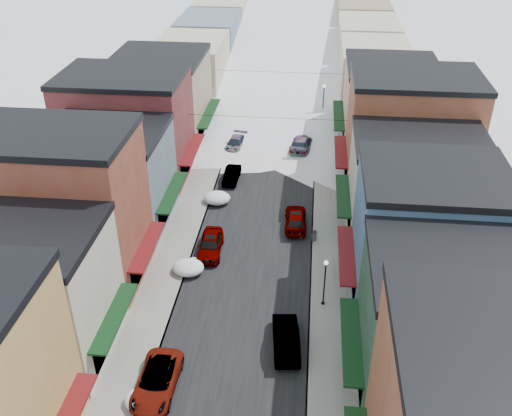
% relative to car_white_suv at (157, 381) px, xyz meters
% --- Properties ---
extents(road, '(10.00, 160.00, 0.01)m').
position_rel_car_white_suv_xyz_m(road, '(4.30, 50.32, -0.73)').
color(road, black).
rests_on(road, ground).
extents(sidewalk_left, '(3.20, 160.00, 0.15)m').
position_rel_car_white_suv_xyz_m(sidewalk_left, '(-2.30, 50.32, -0.66)').
color(sidewalk_left, gray).
rests_on(sidewalk_left, ground).
extents(sidewalk_right, '(3.20, 160.00, 0.15)m').
position_rel_car_white_suv_xyz_m(sidewalk_right, '(10.90, 50.32, -0.66)').
color(sidewalk_right, gray).
rests_on(sidewalk_right, ground).
extents(curb_left, '(0.10, 160.00, 0.15)m').
position_rel_car_white_suv_xyz_m(curb_left, '(-0.75, 50.32, -0.66)').
color(curb_left, slate).
rests_on(curb_left, ground).
extents(curb_right, '(0.10, 160.00, 0.15)m').
position_rel_car_white_suv_xyz_m(curb_right, '(9.35, 50.32, -0.66)').
color(curb_right, slate).
rests_on(curb_right, ground).
extents(bldg_l_cream, '(11.30, 8.20, 9.50)m').
position_rel_car_white_suv_xyz_m(bldg_l_cream, '(-8.89, 2.82, 4.02)').
color(bldg_l_cream, beige).
rests_on(bldg_l_cream, ground).
extents(bldg_l_brick_near, '(12.30, 8.20, 12.50)m').
position_rel_car_white_suv_xyz_m(bldg_l_brick_near, '(-9.39, 10.82, 5.52)').
color(bldg_l_brick_near, brown).
rests_on(bldg_l_brick_near, ground).
extents(bldg_l_grayblue, '(11.30, 9.20, 9.00)m').
position_rel_car_white_suv_xyz_m(bldg_l_grayblue, '(-8.89, 19.32, 3.77)').
color(bldg_l_grayblue, slate).
rests_on(bldg_l_grayblue, ground).
extents(bldg_l_brick_far, '(13.30, 9.20, 11.00)m').
position_rel_car_white_suv_xyz_m(bldg_l_brick_far, '(-9.89, 28.32, 4.77)').
color(bldg_l_brick_far, maroon).
rests_on(bldg_l_brick_far, ground).
extents(bldg_l_tan, '(11.30, 11.20, 10.00)m').
position_rel_car_white_suv_xyz_m(bldg_l_tan, '(-8.89, 38.32, 4.27)').
color(bldg_l_tan, '#9C8266').
rests_on(bldg_l_tan, ground).
extents(bldg_r_green, '(11.30, 9.20, 9.50)m').
position_rel_car_white_suv_xyz_m(bldg_r_green, '(17.49, 2.32, 4.02)').
color(bldg_r_green, '#1B3928').
rests_on(bldg_r_green, ground).
extents(bldg_r_blue, '(11.30, 9.20, 10.50)m').
position_rel_car_white_suv_xyz_m(bldg_r_blue, '(17.49, 11.32, 4.52)').
color(bldg_r_blue, '#345575').
rests_on(bldg_r_blue, ground).
extents(bldg_r_cream, '(12.30, 9.20, 9.00)m').
position_rel_car_white_suv_xyz_m(bldg_r_cream, '(17.99, 20.32, 3.77)').
color(bldg_r_cream, '#B2A48F').
rests_on(bldg_r_cream, ground).
extents(bldg_r_brick_far, '(13.30, 9.20, 11.50)m').
position_rel_car_white_suv_xyz_m(bldg_r_brick_far, '(18.49, 29.32, 5.02)').
color(bldg_r_brick_far, brown).
rests_on(bldg_r_brick_far, ground).
extents(bldg_r_tan, '(11.30, 11.20, 9.50)m').
position_rel_car_white_suv_xyz_m(bldg_r_tan, '(17.49, 39.32, 4.02)').
color(bldg_r_tan, tan).
rests_on(bldg_r_tan, ground).
extents(distant_blocks, '(34.00, 55.00, 8.00)m').
position_rel_car_white_suv_xyz_m(distant_blocks, '(4.30, 73.32, 3.27)').
color(distant_blocks, gray).
rests_on(distant_blocks, ground).
extents(overhead_cables, '(16.40, 15.04, 0.04)m').
position_rel_car_white_suv_xyz_m(overhead_cables, '(4.30, 37.82, 5.47)').
color(overhead_cables, black).
rests_on(overhead_cables, ground).
extents(car_white_suv, '(2.53, 5.32, 1.47)m').
position_rel_car_white_suv_xyz_m(car_white_suv, '(0.00, 0.00, 0.00)').
color(car_white_suv, silver).
rests_on(car_white_suv, ground).
extents(car_silver_sedan, '(2.10, 4.83, 1.62)m').
position_rel_car_white_suv_xyz_m(car_silver_sedan, '(0.80, 14.99, 0.08)').
color(car_silver_sedan, '#ACAFB4').
rests_on(car_silver_sedan, ground).
extents(car_dark_hatch, '(1.56, 4.08, 1.33)m').
position_rel_car_white_suv_xyz_m(car_dark_hatch, '(0.80, 27.88, -0.07)').
color(car_dark_hatch, black).
rests_on(car_dark_hatch, ground).
extents(car_silver_wagon, '(2.56, 4.99, 1.39)m').
position_rel_car_white_suv_xyz_m(car_silver_wagon, '(0.16, 35.64, -0.04)').
color(car_silver_wagon, '#979A9E').
rests_on(car_silver_wagon, ground).
extents(car_green_sedan, '(2.26, 5.09, 1.63)m').
position_rel_car_white_suv_xyz_m(car_green_sedan, '(7.80, 4.52, 0.08)').
color(car_green_sedan, black).
rests_on(car_green_sedan, ground).
extents(car_gray_suv, '(2.17, 4.93, 1.65)m').
position_rel_car_white_suv_xyz_m(car_gray_suv, '(7.80, 19.80, 0.09)').
color(car_gray_suv, '#9EA1A6').
rests_on(car_gray_suv, ground).
extents(car_black_sedan, '(3.12, 6.08, 1.69)m').
position_rel_car_white_suv_xyz_m(car_black_sedan, '(7.80, 36.04, 0.11)').
color(car_black_sedan, black).
rests_on(car_black_sedan, ground).
extents(car_lane_silver, '(2.14, 4.34, 1.42)m').
position_rel_car_white_suv_xyz_m(car_lane_silver, '(2.43, 48.12, -0.02)').
color(car_lane_silver, gray).
rests_on(car_lane_silver, ground).
extents(car_lane_white, '(2.29, 4.95, 1.37)m').
position_rel_car_white_suv_xyz_m(car_lane_white, '(5.86, 65.85, -0.05)').
color(car_lane_white, silver).
rests_on(car_lane_white, ground).
extents(trash_can, '(0.51, 0.51, 0.86)m').
position_rel_car_white_suv_xyz_m(trash_can, '(9.50, 17.51, -0.15)').
color(trash_can, slate).
rests_on(trash_can, sidewalk_right).
extents(streetlamp_near, '(0.33, 0.33, 3.96)m').
position_rel_car_white_suv_xyz_m(streetlamp_near, '(10.32, 9.11, 1.91)').
color(streetlamp_near, black).
rests_on(streetlamp_near, sidewalk_right).
extents(streetlamp_far, '(0.40, 0.40, 4.84)m').
position_rel_car_white_suv_xyz_m(streetlamp_far, '(10.12, 44.75, 2.47)').
color(streetlamp_far, black).
rests_on(streetlamp_far, sidewalk_right).
extents(snow_pile_near, '(2.21, 2.56, 0.94)m').
position_rel_car_white_suv_xyz_m(snow_pile_near, '(-0.58, -1.19, -0.29)').
color(snow_pile_near, white).
rests_on(snow_pile_near, ground).
extents(snow_pile_mid, '(2.55, 2.77, 1.08)m').
position_rel_car_white_suv_xyz_m(snow_pile_mid, '(-0.48, 12.06, -0.22)').
color(snow_pile_mid, white).
rests_on(snow_pile_mid, ground).
extents(snow_pile_far, '(2.62, 2.81, 1.11)m').
position_rel_car_white_suv_xyz_m(snow_pile_far, '(0.02, 23.31, -0.20)').
color(snow_pile_far, white).
rests_on(snow_pile_far, ground).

